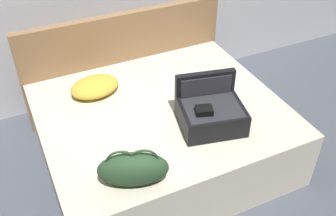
{
  "coord_description": "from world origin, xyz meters",
  "views": [
    {
      "loc": [
        -1.07,
        -2.0,
        2.6
      ],
      "look_at": [
        0.0,
        0.27,
        0.66
      ],
      "focal_mm": 42.17,
      "sensor_mm": 36.0,
      "label": 1
    }
  ],
  "objects_px": {
    "bed": "(162,134)",
    "duffel_bag": "(133,169)",
    "hard_case_large": "(211,112)",
    "pillow_near_headboard": "(95,87)"
  },
  "relations": [
    {
      "from": "hard_case_large",
      "to": "duffel_bag",
      "type": "bearing_deg",
      "value": -145.49
    },
    {
      "from": "bed",
      "to": "hard_case_large",
      "type": "xyz_separation_m",
      "value": [
        0.27,
        -0.34,
        0.4
      ]
    },
    {
      "from": "duffel_bag",
      "to": "hard_case_large",
      "type": "bearing_deg",
      "value": 22.24
    },
    {
      "from": "bed",
      "to": "pillow_near_headboard",
      "type": "distance_m",
      "value": 0.72
    },
    {
      "from": "bed",
      "to": "duffel_bag",
      "type": "distance_m",
      "value": 0.93
    },
    {
      "from": "hard_case_large",
      "to": "pillow_near_headboard",
      "type": "bearing_deg",
      "value": 143.69
    },
    {
      "from": "duffel_bag",
      "to": "pillow_near_headboard",
      "type": "bearing_deg",
      "value": 86.53
    },
    {
      "from": "pillow_near_headboard",
      "to": "bed",
      "type": "bearing_deg",
      "value": -46.33
    },
    {
      "from": "duffel_bag",
      "to": "pillow_near_headboard",
      "type": "xyz_separation_m",
      "value": [
        0.07,
        1.12,
        -0.06
      ]
    },
    {
      "from": "duffel_bag",
      "to": "pillow_near_headboard",
      "type": "distance_m",
      "value": 1.12
    }
  ]
}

